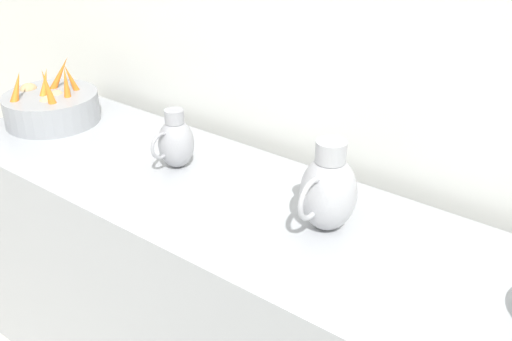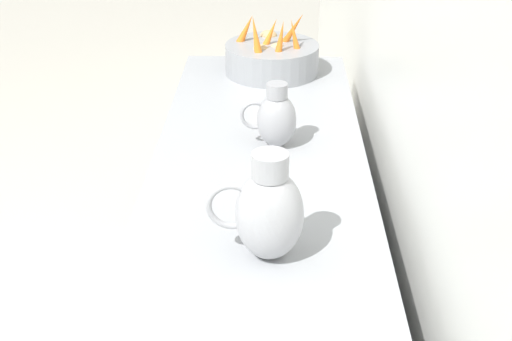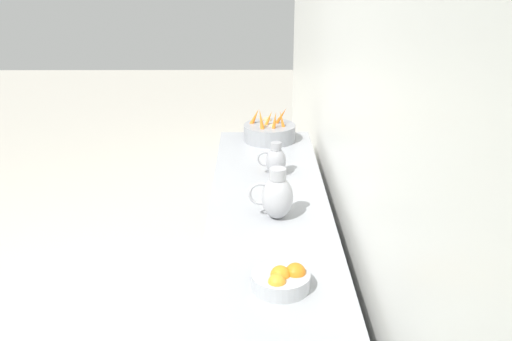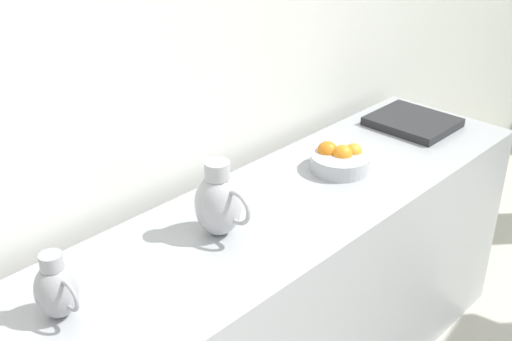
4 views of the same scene
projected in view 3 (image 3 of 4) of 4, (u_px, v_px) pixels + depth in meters
The scene contains 6 objects.
tile_wall_left at pixel (391, 127), 2.13m from camera, with size 0.10×8.89×3.00m, color silver.
prep_counter at pixel (270, 299), 2.97m from camera, with size 0.61×2.81×0.89m, color #9EA0A5.
vegetable_colander at pixel (269, 132), 3.93m from camera, with size 0.35×0.35×0.24m.
orange_bowl at pixel (282, 279), 2.24m from camera, with size 0.23×0.23×0.10m.
metal_pitcher_tall at pixel (277, 196), 2.79m from camera, with size 0.21×0.15×0.25m.
metal_pitcher_short at pixel (276, 160), 3.33m from camera, with size 0.16×0.11×0.19m.
Camera 3 is at (-1.45, 2.61, 2.12)m, focal length 41.32 mm.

